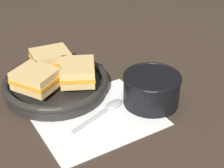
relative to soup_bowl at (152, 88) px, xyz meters
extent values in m
plane|color=#382B21|center=(-0.04, 0.09, -0.04)|extent=(4.00, 4.00, 0.00)
cube|color=white|center=(-0.14, 0.03, -0.04)|extent=(0.29, 0.26, 0.00)
cylinder|color=black|center=(0.00, 0.00, -0.01)|extent=(0.14, 0.14, 0.08)
cylinder|color=gold|center=(0.00, 0.00, 0.02)|extent=(0.12, 0.12, 0.01)
torus|color=black|center=(0.00, 0.00, 0.03)|extent=(0.14, 0.14, 0.01)
cube|color=#B7B7BC|center=(-0.16, 0.02, -0.04)|extent=(0.11, 0.03, 0.01)
ellipsoid|color=#B7B7BC|center=(-0.08, 0.04, -0.04)|extent=(0.06, 0.04, 0.01)
cylinder|color=black|center=(-0.16, 0.18, -0.03)|extent=(0.26, 0.26, 0.02)
torus|color=black|center=(-0.16, 0.18, -0.01)|extent=(0.27, 0.27, 0.02)
cube|color=#DBB26B|center=(-0.14, 0.24, 0.01)|extent=(0.11, 0.10, 0.02)
cube|color=orange|center=(-0.14, 0.24, 0.02)|extent=(0.11, 0.10, 0.01)
cube|color=#DBB26B|center=(-0.14, 0.24, 0.03)|extent=(0.11, 0.10, 0.02)
cube|color=#DBB26B|center=(-0.22, 0.17, 0.01)|extent=(0.11, 0.12, 0.02)
cube|color=orange|center=(-0.22, 0.17, 0.02)|extent=(0.12, 0.12, 0.01)
cube|color=#DBB26B|center=(-0.22, 0.17, 0.03)|extent=(0.11, 0.12, 0.02)
cube|color=#DBB26B|center=(-0.12, 0.14, 0.01)|extent=(0.12, 0.12, 0.02)
cube|color=orange|center=(-0.12, 0.14, 0.02)|extent=(0.12, 0.13, 0.01)
cube|color=#DBB26B|center=(-0.12, 0.14, 0.03)|extent=(0.12, 0.12, 0.02)
camera|label=1|loc=(-0.49, -0.50, 0.44)|focal=55.00mm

